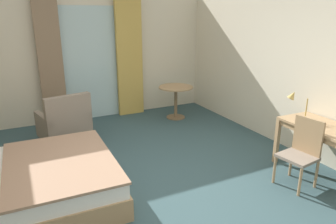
{
  "coord_description": "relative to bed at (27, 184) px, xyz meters",
  "views": [
    {
      "loc": [
        -1.44,
        -3.29,
        2.24
      ],
      "look_at": [
        0.56,
        0.75,
        0.8
      ],
      "focal_mm": 33.26,
      "sensor_mm": 36.0,
      "label": 1
    }
  ],
  "objects": [
    {
      "name": "armchair_by_window",
      "position": [
        0.72,
        1.78,
        0.09
      ],
      "size": [
        0.93,
        0.86,
        0.92
      ],
      "color": "gray",
      "rests_on": "ground"
    },
    {
      "name": "desk_chair",
      "position": [
        3.33,
        -1.12,
        0.24
      ],
      "size": [
        0.46,
        0.48,
        0.93
      ],
      "color": "gray",
      "rests_on": "ground"
    },
    {
      "name": "round_cafe_table",
      "position": [
        3.14,
        2.13,
        0.27
      ],
      "size": [
        0.75,
        0.75,
        0.71
      ],
      "color": "tan",
      "rests_on": "ground"
    },
    {
      "name": "bed",
      "position": [
        0.0,
        0.0,
        0.0
      ],
      "size": [
        2.03,
        1.82,
        1.02
      ],
      "color": "tan",
      "rests_on": "ground"
    },
    {
      "name": "curtain_panel_left",
      "position": [
        0.71,
        2.87,
        1.01
      ],
      "size": [
        0.47,
        0.1,
        2.56
      ],
      "primitive_type": "cube",
      "color": "#897056",
      "rests_on": "ground"
    },
    {
      "name": "desk_lamp",
      "position": [
        3.64,
        -0.66,
        0.77
      ],
      "size": [
        0.29,
        0.28,
        0.44
      ],
      "color": "tan",
      "rests_on": "writing_desk"
    },
    {
      "name": "balcony_glass_door",
      "position": [
        1.54,
        2.97,
        0.93
      ],
      "size": [
        1.22,
        0.02,
        2.39
      ],
      "primitive_type": "cube",
      "color": "silver",
      "rests_on": "ground"
    },
    {
      "name": "wall_back",
      "position": [
        1.5,
        3.05,
        1.09
      ],
      "size": [
        5.54,
        0.12,
        2.72
      ],
      "primitive_type": "cube",
      "color": "beige",
      "rests_on": "ground"
    },
    {
      "name": "wall_right",
      "position": [
        4.21,
        -0.43,
        1.09
      ],
      "size": [
        0.12,
        7.09,
        2.72
      ],
      "primitive_type": "cube",
      "color": "beige",
      "rests_on": "ground"
    },
    {
      "name": "curtain_panel_right",
      "position": [
        2.36,
        2.87,
        1.01
      ],
      "size": [
        0.58,
        0.1,
        2.56
      ],
      "primitive_type": "cube",
      "color": "tan",
      "rests_on": "ground"
    },
    {
      "name": "ground",
      "position": [
        1.5,
        -0.43,
        -0.32
      ],
      "size": [
        5.94,
        7.49,
        0.1
      ],
      "primitive_type": "cube",
      "color": "#334C51"
    }
  ]
}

